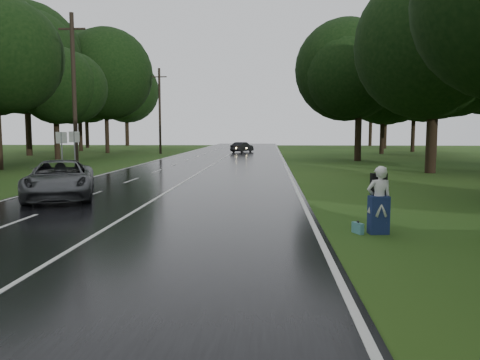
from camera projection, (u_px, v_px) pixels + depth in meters
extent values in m
plane|color=#294815|center=(90.00, 240.00, 12.04)|extent=(160.00, 160.00, 0.00)
cube|color=black|center=(201.00, 172.00, 31.89)|extent=(12.00, 140.00, 0.04)
cube|color=silver|center=(201.00, 171.00, 31.89)|extent=(0.12, 140.00, 0.01)
imported|color=#4F5155|center=(60.00, 179.00, 19.12)|extent=(4.23, 6.02, 1.52)
imported|color=black|center=(242.00, 147.00, 60.18)|extent=(2.85, 4.10, 1.28)
imported|color=silver|center=(379.00, 200.00, 12.66)|extent=(0.72, 0.52, 1.82)
cube|color=navy|center=(379.00, 215.00, 12.71)|extent=(0.55, 0.41, 1.02)
cube|color=black|center=(379.00, 184.00, 12.88)|extent=(0.44, 0.27, 0.58)
cube|color=teal|center=(358.00, 228.00, 12.76)|extent=(0.28, 0.42, 0.29)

